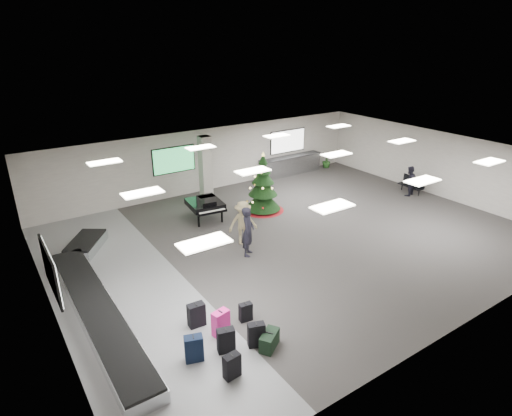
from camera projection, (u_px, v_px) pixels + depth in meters
ground at (294, 237)px, 17.17m from camera, size 18.00×18.00×0.00m
room_envelope at (278, 180)px, 16.60m from camera, size 18.02×14.02×3.21m
baggage_carousel at (95, 296)px, 12.97m from camera, size 2.28×9.71×0.43m
service_counter at (290, 165)px, 24.65m from camera, size 4.05×0.65×1.08m
suitcase_0 at (232, 366)px, 10.08m from camera, size 0.43×0.26×0.65m
suitcase_1 at (256, 335)px, 11.09m from camera, size 0.49×0.37×0.70m
pink_suitcase at (221, 323)px, 11.50m from camera, size 0.51×0.35×0.75m
suitcase_3 at (246, 312)px, 12.11m from camera, size 0.39×0.25×0.57m
navy_suitcase at (194, 348)px, 10.59m from camera, size 0.52×0.40×0.72m
suitcase_5 at (226, 340)px, 10.90m from camera, size 0.50×0.36×0.69m
green_duffel at (269, 340)px, 11.07m from camera, size 0.74×0.65×0.47m
suitcase_8 at (196, 315)px, 11.86m from camera, size 0.49×0.30×0.72m
christmas_tree at (263, 191)px, 19.46m from camera, size 1.95×1.95×2.78m
grand_piano at (205, 205)px, 18.53m from camera, size 1.54×1.89×1.00m
bench at (412, 184)px, 21.83m from camera, size 0.51×1.35×0.84m
traveler_a at (248, 231)px, 15.49m from camera, size 0.80×0.80×1.88m
traveler_b at (243, 223)px, 16.35m from camera, size 1.27×0.94×1.75m
traveler_bench at (409, 181)px, 21.34m from camera, size 0.85×0.73×1.52m
potted_plant_left at (260, 176)px, 23.20m from camera, size 0.57×0.53×0.83m
potted_plant_right at (326, 161)px, 25.97m from camera, size 0.63×0.63×0.87m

